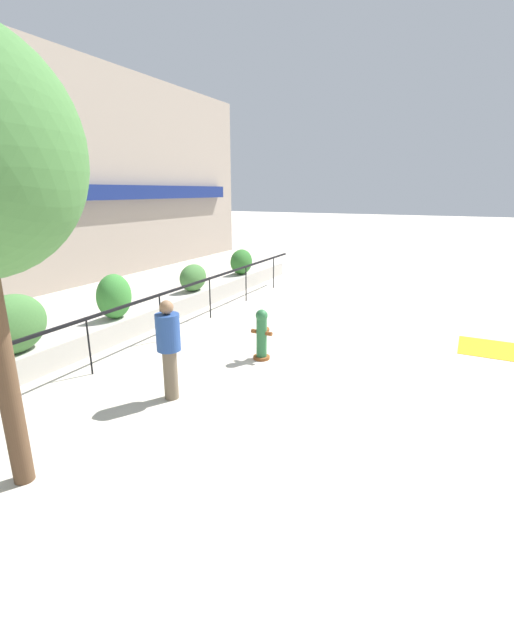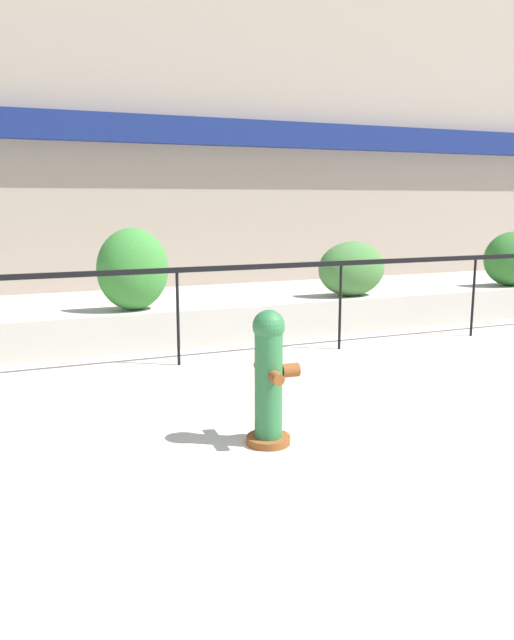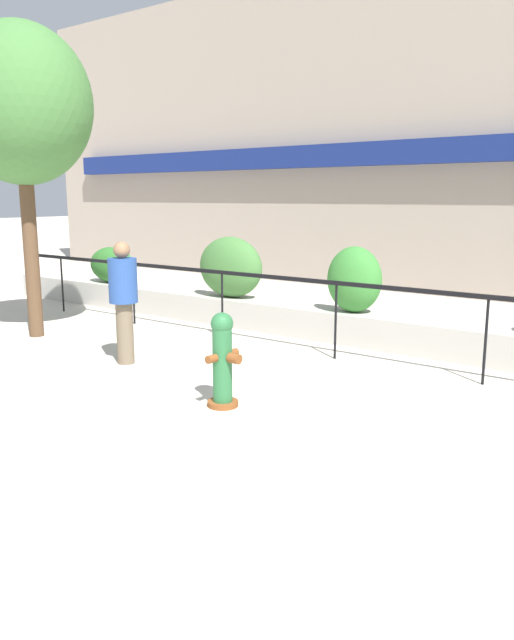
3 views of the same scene
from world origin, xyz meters
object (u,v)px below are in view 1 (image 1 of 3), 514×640
object	(u,v)px
hedge_bush_3	(193,278)
hedge_bush_2	(114,296)
fire_hydrant	(262,334)
hedge_bush_1	(12,324)
hedge_bush_4	(241,262)
pedestrian	(169,344)

from	to	relation	value
hedge_bush_3	hedge_bush_2	bearing A→B (deg)	180.00
hedge_bush_3	fire_hydrant	distance (m)	4.73
hedge_bush_2	hedge_bush_3	size ratio (longest dim) A/B	1.00
hedge_bush_1	hedge_bush_3	world-z (taller)	hedge_bush_1
hedge_bush_1	hedge_bush_4	xyz separation A→B (m)	(8.88, 0.00, -0.11)
hedge_bush_1	pedestrian	size ratio (longest dim) A/B	0.79
hedge_bush_3	pedestrian	world-z (taller)	pedestrian
hedge_bush_4	fire_hydrant	bearing A→B (deg)	-148.20
hedge_bush_4	fire_hydrant	distance (m)	7.05
hedge_bush_2	hedge_bush_4	distance (m)	6.31
hedge_bush_1	fire_hydrant	xyz separation A→B (m)	(2.90, -3.71, -0.51)
hedge_bush_2	pedestrian	distance (m)	3.68
hedge_bush_3	fire_hydrant	world-z (taller)	hedge_bush_3
hedge_bush_2	hedge_bush_1	bearing A→B (deg)	180.00
hedge_bush_4	pedestrian	bearing A→B (deg)	-159.46
hedge_bush_3	pedestrian	bearing A→B (deg)	-149.25
hedge_bush_1	hedge_bush_2	world-z (taller)	hedge_bush_1
hedge_bush_1	pedestrian	xyz separation A→B (m)	(0.59, -3.10, -0.07)
fire_hydrant	hedge_bush_4	bearing A→B (deg)	31.80
hedge_bush_3	hedge_bush_1	bearing A→B (deg)	180.00
pedestrian	hedge_bush_1	bearing A→B (deg)	100.82
hedge_bush_2	hedge_bush_3	distance (m)	3.25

